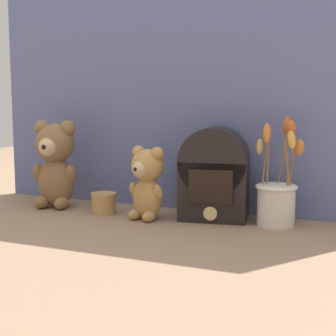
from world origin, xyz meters
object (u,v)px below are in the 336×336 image
object	(u,v)px
teddy_bear_large	(55,162)
decorative_tin_tall	(104,203)
flower_vase	(277,197)
teddy_bear_medium	(147,181)
vintage_radio	(214,175)

from	to	relation	value
teddy_bear_large	decorative_tin_tall	bearing A→B (deg)	-5.85
teddy_bear_large	decorative_tin_tall	size ratio (longest dim) A/B	3.62
flower_vase	decorative_tin_tall	bearing A→B (deg)	-173.76
flower_vase	decorative_tin_tall	xyz separation A→B (m)	(-0.52, -0.06, -0.05)
teddy_bear_large	decorative_tin_tall	xyz separation A→B (m)	(0.19, -0.02, -0.11)
teddy_bear_large	teddy_bear_medium	distance (m)	0.35
teddy_bear_large	decorative_tin_tall	world-z (taller)	teddy_bear_large
teddy_bear_large	teddy_bear_medium	world-z (taller)	teddy_bear_large
vintage_radio	decorative_tin_tall	world-z (taller)	vintage_radio
flower_vase	decorative_tin_tall	size ratio (longest dim) A/B	3.88
teddy_bear_medium	vintage_radio	size ratio (longest dim) A/B	0.80
decorative_tin_tall	flower_vase	bearing A→B (deg)	6.24
vintage_radio	decorative_tin_tall	size ratio (longest dim) A/B	3.45
teddy_bear_large	teddy_bear_medium	xyz separation A→B (m)	(0.34, -0.04, -0.04)
teddy_bear_large	flower_vase	size ratio (longest dim) A/B	0.93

